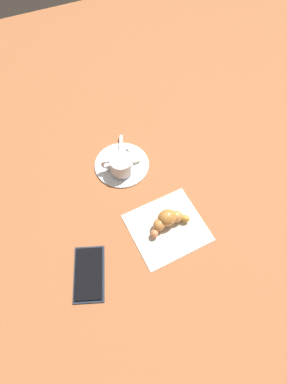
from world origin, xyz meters
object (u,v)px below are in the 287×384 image
object	(u,v)px
sugar_packet	(133,154)
teaspoon	(120,162)
croissant	(168,220)
cell_phone	(89,274)
napkin	(167,227)
espresso_cup	(121,165)
saucer	(122,164)

from	to	relation	value
sugar_packet	teaspoon	bearing A→B (deg)	107.34
croissant	cell_phone	bearing A→B (deg)	102.31
cell_phone	napkin	bearing A→B (deg)	-80.19
espresso_cup	cell_phone	xyz separation A→B (m)	(-0.24, 0.17, -0.03)
teaspoon	sugar_packet	xyz separation A→B (m)	(0.01, -0.04, 0.00)
croissant	cell_phone	size ratio (longest dim) A/B	0.78
sugar_packet	croissant	xyz separation A→B (m)	(-0.22, -0.00, 0.01)
espresso_cup	napkin	bearing A→B (deg)	-166.84
espresso_cup	croissant	distance (m)	0.20
saucer	napkin	world-z (taller)	saucer
napkin	espresso_cup	bearing A→B (deg)	13.16
espresso_cup	teaspoon	bearing A→B (deg)	-14.46
teaspoon	napkin	xyz separation A→B (m)	(-0.22, -0.04, -0.01)
sugar_packet	cell_phone	world-z (taller)	sugar_packet
teaspoon	croissant	size ratio (longest dim) A/B	1.22
teaspoon	napkin	bearing A→B (deg)	-169.49
espresso_cup	teaspoon	size ratio (longest dim) A/B	0.59
sugar_packet	cell_phone	distance (m)	0.35
espresso_cup	croissant	bearing A→B (deg)	-164.91
teaspoon	croissant	bearing A→B (deg)	-167.86
sugar_packet	espresso_cup	bearing A→B (deg)	126.43
sugar_packet	cell_phone	bearing A→B (deg)	142.78
teaspoon	croissant	xyz separation A→B (m)	(-0.21, -0.05, 0.01)
saucer	sugar_packet	bearing A→B (deg)	-69.09
napkin	cell_phone	bearing A→B (deg)	99.81
espresso_cup	napkin	xyz separation A→B (m)	(-0.20, -0.05, -0.03)
teaspoon	sugar_packet	world-z (taller)	teaspoon
sugar_packet	cell_phone	xyz separation A→B (m)	(-0.27, 0.22, -0.01)
teaspoon	sugar_packet	distance (m)	0.04
saucer	croissant	xyz separation A→B (m)	(-0.21, -0.04, 0.02)
napkin	teaspoon	bearing A→B (deg)	10.51
espresso_cup	cell_phone	bearing A→B (deg)	144.72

